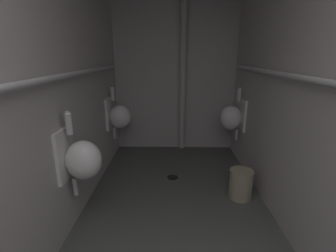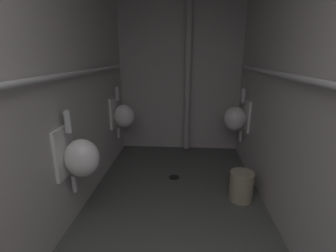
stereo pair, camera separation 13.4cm
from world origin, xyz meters
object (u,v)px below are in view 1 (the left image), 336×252
urinal_right_mid (232,117)px  floor_drain (173,177)px  waste_bin (241,184)px  urinal_left_mid (81,159)px  standpipe_back_wall (183,69)px  urinal_left_far (119,116)px

urinal_right_mid → floor_drain: (-0.84, -0.49, -0.68)m
waste_bin → urinal_left_mid: bearing=-161.2°
urinal_right_mid → floor_drain: bearing=-149.6°
standpipe_back_wall → waste_bin: (0.60, -1.42, -1.15)m
urinal_left_far → floor_drain: bearing=-33.9°
urinal_left_mid → standpipe_back_wall: size_ratio=0.29×
urinal_right_mid → urinal_left_mid: bearing=-138.2°
urinal_left_mid → urinal_left_far: 1.47m
urinal_left_mid → waste_bin: bearing=18.8°
urinal_right_mid → floor_drain: size_ratio=5.39×
urinal_left_far → urinal_right_mid: bearing=-1.0°
standpipe_back_wall → waste_bin: size_ratio=7.99×
urinal_left_mid → urinal_right_mid: size_ratio=1.00×
urinal_left_far → standpipe_back_wall: standpipe_back_wall is taller
urinal_left_far → waste_bin: (1.52, -0.95, -0.52)m
floor_drain → waste_bin: bearing=-30.0°
urinal_left_far → floor_drain: 1.15m
urinal_left_mid → standpipe_back_wall: standpipe_back_wall is taller
urinal_left_mid → urinal_left_far: (0.00, 1.47, 0.00)m
urinal_left_mid → urinal_left_far: bearing=90.0°
urinal_right_mid → standpipe_back_wall: standpipe_back_wall is taller
urinal_right_mid → waste_bin: (-0.09, -0.92, -0.52)m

